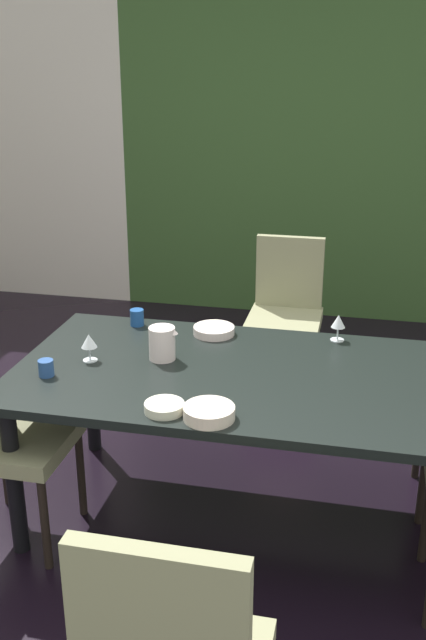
# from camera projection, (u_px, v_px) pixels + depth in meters

# --- Properties ---
(ground_plane) EXTENTS (5.86, 5.81, 0.02)m
(ground_plane) POSITION_uv_depth(u_px,v_px,m) (166.00, 511.00, 3.35)
(ground_plane) COLOR black
(back_panel_interior) EXTENTS (1.81, 0.10, 2.56)m
(back_panel_interior) POSITION_uv_depth(u_px,v_px,m) (22.00, 146.00, 5.91)
(back_panel_interior) COLOR silver
(back_panel_interior) RESTS_ON ground_plane
(garden_window_panel) EXTENTS (4.06, 0.10, 2.56)m
(garden_window_panel) POSITION_uv_depth(u_px,v_px,m) (384.00, 156.00, 5.32)
(garden_window_panel) COLOR #355428
(garden_window_panel) RESTS_ON ground_plane
(dining_table) EXTENTS (2.05, 1.06, 0.73)m
(dining_table) POSITION_uv_depth(u_px,v_px,m) (252.00, 388.00, 3.05)
(dining_table) COLOR black
(dining_table) RESTS_ON ground_plane
(chair_left_near) EXTENTS (0.44, 0.44, 0.92)m
(chair_left_near) POSITION_uv_depth(u_px,v_px,m) (0.00, 427.00, 3.01)
(chair_left_near) COLOR gray
(chair_left_near) RESTS_ON ground_plane
(chair_head_far) EXTENTS (0.44, 0.45, 0.95)m
(chair_head_far) POSITION_uv_depth(u_px,v_px,m) (286.00, 306.00, 4.40)
(chair_head_far) COLOR gray
(chair_head_far) RESTS_ON ground_plane
(wine_glass_south) EXTENTS (0.07, 0.07, 0.13)m
(wine_glass_south) POSITION_uv_depth(u_px,v_px,m) (338.00, 322.00, 3.34)
(wine_glass_south) COLOR silver
(wine_glass_south) RESTS_ON dining_table
(wine_glass_near_window) EXTENTS (0.07, 0.07, 0.12)m
(wine_glass_near_window) POSITION_uv_depth(u_px,v_px,m) (89.00, 342.00, 3.12)
(wine_glass_near_window) COLOR silver
(wine_glass_near_window) RESTS_ON dining_table
(serving_bowl_rear) EXTENTS (0.15, 0.15, 0.04)m
(serving_bowl_rear) POSITION_uv_depth(u_px,v_px,m) (164.00, 407.00, 2.70)
(serving_bowl_rear) COLOR silver
(serving_bowl_rear) RESTS_ON dining_table
(serving_bowl_east) EXTENTS (0.20, 0.20, 0.04)m
(serving_bowl_east) POSITION_uv_depth(u_px,v_px,m) (214.00, 330.00, 3.44)
(serving_bowl_east) COLOR silver
(serving_bowl_east) RESTS_ON dining_table
(serving_bowl_north) EXTENTS (0.19, 0.19, 0.05)m
(serving_bowl_north) POSITION_uv_depth(u_px,v_px,m) (209.00, 413.00, 2.65)
(serving_bowl_north) COLOR #F0DEC9
(serving_bowl_north) RESTS_ON dining_table
(cup_west) EXTENTS (0.07, 0.07, 0.08)m
(cup_west) POSITION_uv_depth(u_px,v_px,m) (137.00, 317.00, 3.54)
(cup_west) COLOR #1D4A8E
(cup_west) RESTS_ON dining_table
(cup_front) EXTENTS (0.07, 0.07, 0.07)m
(cup_front) POSITION_uv_depth(u_px,v_px,m) (46.00, 368.00, 2.99)
(cup_front) COLOR #294D8C
(cup_front) RESTS_ON dining_table
(pitcher_corner) EXTENTS (0.13, 0.12, 0.15)m
(pitcher_corner) POSITION_uv_depth(u_px,v_px,m) (162.00, 343.00, 3.14)
(pitcher_corner) COLOR silver
(pitcher_corner) RESTS_ON dining_table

